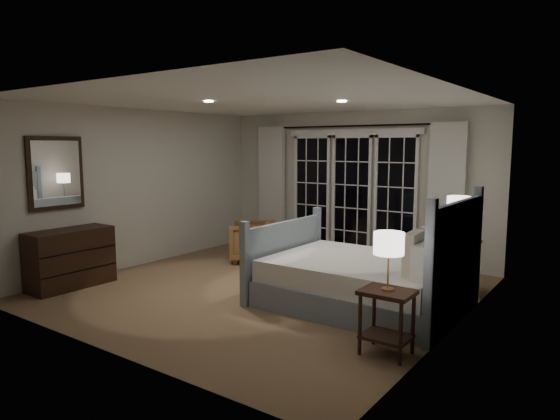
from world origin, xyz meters
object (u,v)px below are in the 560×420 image
Objects in this scene: armchair at (253,241)px; dresser at (70,258)px; nightstand_right at (456,258)px; bed at (365,279)px; nightstand_left at (387,312)px; lamp_right at (459,205)px; lamp_left at (389,244)px.

armchair is 0.65× the size of dresser.
dresser is at bearing -147.06° from nightstand_right.
bed is 3.76× the size of nightstand_left.
dresser is (-4.35, -2.82, -0.06)m from nightstand_right.
nightstand_right is 0.70m from lamp_right.
nightstand_left is 4.44m from dresser.
lamp_left is at bearing 5.50° from dresser.
armchair is at bearing 146.54° from lamp_left.
lamp_right is at bearing 59.53° from armchair.
lamp_left is 2.40m from lamp_right.
nightstand_right is 5.19m from dresser.
dresser is (-4.42, -0.43, -0.00)m from nightstand_left.
bed reaches higher than dresser.
lamp_left is 4.09m from armchair.
armchair is at bearing 157.47° from bed.
lamp_right is at bearing 91.73° from lamp_left.
bed is 4.26× the size of lamp_left.
lamp_left is at bearing 90.00° from nightstand_left.
lamp_right is (0.71, 1.24, 0.82)m from bed.
lamp_left is 0.48× the size of dresser.
lamp_left is (0.78, -1.15, 0.70)m from bed.
nightstand_left is 0.84× the size of armchair.
lamp_right is 5.24m from dresser.
bed reaches higher than armchair.
nightstand_left is at bearing -88.27° from nightstand_right.
nightstand_right is 0.95× the size of armchair.
lamp_right is (-0.07, 2.39, 0.12)m from lamp_left.
lamp_right reaches higher than lamp_left.
nightstand_left is 2.40m from nightstand_right.
bed is 1.39m from nightstand_left.
dresser is at bearing -174.50° from nightstand_left.
bed is 2.04× the size of dresser.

